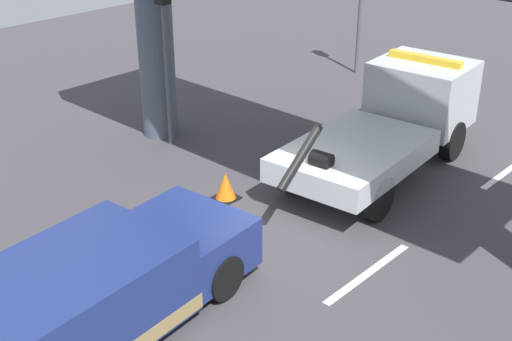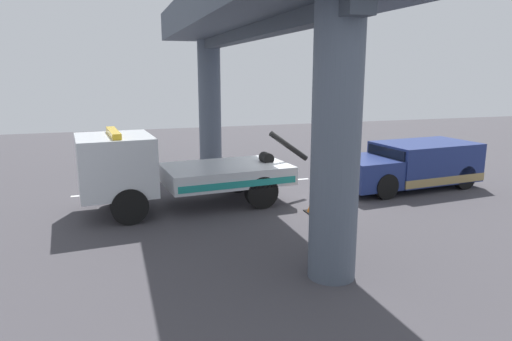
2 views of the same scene
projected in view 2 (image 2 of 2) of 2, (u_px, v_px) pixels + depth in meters
The scene contains 9 objects.
ground_plane at pixel (300, 198), 15.31m from camera, with size 60.00×40.00×0.10m, color #423F44.
lane_stripe_west at pixel (412, 171), 19.18m from camera, with size 2.60×0.16×0.01m, color silver.
lane_stripe_mid at pixel (277, 181), 17.42m from camera, with size 2.60×0.16×0.01m, color silver.
lane_stripe_east at pixel (111, 193), 15.65m from camera, with size 2.60×0.16×0.01m, color silver.
tow_truck_white at pixel (165, 170), 13.68m from camera, with size 7.33×2.90×2.46m.
towed_van_green at pixel (412, 166), 16.41m from camera, with size 5.36×2.61×1.58m.
overpass_structure at pixel (248, 26), 13.64m from camera, with size 3.60×13.65×6.43m.
traffic_light_near at pixel (332, 107), 9.41m from camera, with size 0.39×0.32×4.62m.
traffic_cone_orange at pixel (315, 203), 13.48m from camera, with size 0.54×0.54×0.64m.
Camera 2 is at (5.85, 13.65, 4.07)m, focal length 32.24 mm.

